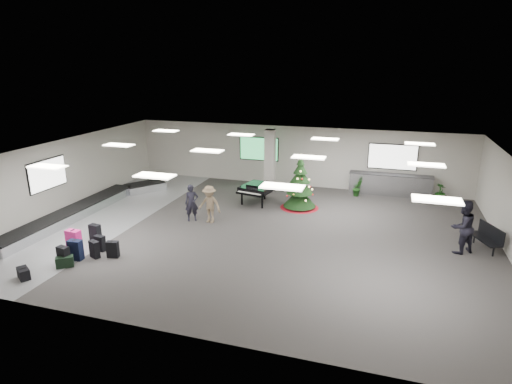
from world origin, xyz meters
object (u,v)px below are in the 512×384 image
(bench, at_px, (488,236))
(potted_plant_left, at_px, (357,188))
(traveler_b, at_px, (210,204))
(traveler_bench, at_px, (463,227))
(christmas_tree, at_px, (300,190))
(grand_piano, at_px, (258,188))
(potted_plant_right, at_px, (440,192))
(service_counter, at_px, (390,184))
(traveler_a, at_px, (192,203))
(baggage_carousel, at_px, (88,208))
(pink_suitcase, at_px, (74,241))

(bench, distance_m, potted_plant_left, 7.16)
(traveler_b, height_order, traveler_bench, traveler_bench)
(christmas_tree, xyz_separation_m, grand_piano, (-2.03, 0.08, -0.14))
(bench, bearing_deg, potted_plant_right, 77.67)
(service_counter, relative_size, potted_plant_right, 4.85)
(service_counter, distance_m, bench, 6.78)
(christmas_tree, bearing_deg, traveler_bench, -25.79)
(traveler_b, bearing_deg, traveler_a, -171.88)
(christmas_tree, relative_size, potted_plant_left, 3.06)
(bench, height_order, traveler_b, traveler_b)
(baggage_carousel, distance_m, pink_suitcase, 4.24)
(service_counter, distance_m, grand_piano, 6.80)
(grand_piano, bearing_deg, traveler_b, -99.34)
(baggage_carousel, height_order, bench, bench)
(grand_piano, height_order, traveler_b, traveler_b)
(traveler_a, relative_size, traveler_bench, 0.81)
(grand_piano, relative_size, bench, 1.34)
(traveler_bench, bearing_deg, baggage_carousel, -36.20)
(traveler_a, bearing_deg, pink_suitcase, -156.47)
(potted_plant_left, bearing_deg, christmas_tree, -132.54)
(service_counter, bearing_deg, christmas_tree, -140.05)
(grand_piano, bearing_deg, potted_plant_left, 41.33)
(baggage_carousel, relative_size, christmas_tree, 3.83)
(traveler_a, distance_m, potted_plant_right, 12.01)
(service_counter, height_order, traveler_b, traveler_b)
(traveler_bench, bearing_deg, pink_suitcase, -20.67)
(potted_plant_left, bearing_deg, grand_piano, -150.25)
(service_counter, xyz_separation_m, traveler_bench, (2.44, -6.39, 0.42))
(bench, bearing_deg, traveler_b, 159.67)
(service_counter, bearing_deg, bench, -59.92)
(service_counter, distance_m, pink_suitcase, 14.82)
(baggage_carousel, distance_m, traveler_a, 4.94)
(christmas_tree, height_order, bench, christmas_tree)
(grand_piano, height_order, potted_plant_right, grand_piano)
(grand_piano, xyz_separation_m, traveler_a, (-1.97, -3.07, 0.06))
(service_counter, xyz_separation_m, grand_piano, (-5.98, -3.22, 0.18))
(christmas_tree, relative_size, traveler_bench, 1.31)
(christmas_tree, bearing_deg, baggage_carousel, -158.92)
(baggage_carousel, relative_size, bench, 6.45)
(potted_plant_right, bearing_deg, traveler_bench, -89.28)
(grand_piano, distance_m, traveler_a, 3.65)
(pink_suitcase, height_order, christmas_tree, christmas_tree)
(traveler_bench, xyz_separation_m, potted_plant_right, (-0.08, 6.24, -0.55))
(bench, distance_m, traveler_b, 10.55)
(service_counter, xyz_separation_m, potted_plant_left, (-1.55, -0.69, -0.13))
(bench, xyz_separation_m, traveler_bench, (-0.96, -0.53, 0.45))
(service_counter, distance_m, traveler_b, 9.52)
(traveler_b, distance_m, traveler_bench, 9.59)
(service_counter, height_order, pink_suitcase, service_counter)
(service_counter, relative_size, pink_suitcase, 4.98)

